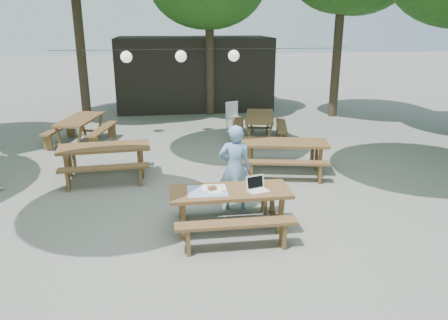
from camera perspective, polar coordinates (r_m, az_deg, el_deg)
name	(u,v)px	position (r m, az deg, el deg)	size (l,w,h in m)	color
ground	(211,213)	(8.20, -1.73, -6.97)	(80.00, 80.00, 0.00)	#60615C
pavilion	(194,73)	(18.06, -3.98, 11.32)	(6.00, 3.00, 2.80)	black
main_picnic_table	(230,210)	(7.39, 0.77, -6.55)	(2.00, 1.58, 0.75)	brown
picnic_table_nw	(105,161)	(10.22, -15.24, -0.17)	(2.05, 1.72, 0.75)	brown
picnic_table_ne	(284,156)	(10.32, 7.81, 0.46)	(2.18, 1.94, 0.75)	brown
picnic_table_far_w	(81,130)	(13.31, -18.19, 3.69)	(1.96, 2.20, 0.75)	brown
picnic_table_far_e	(259,127)	(13.07, 4.65, 4.28)	(1.97, 2.21, 0.75)	brown
woman	(235,168)	(8.08, 1.41, -1.07)	(0.60, 0.39, 1.64)	#6F9CCB
plastic_chair	(235,122)	(14.30, 1.39, 4.98)	(0.57, 0.57, 0.90)	silver
laptop	(257,187)	(7.23, 4.31, -3.52)	(0.39, 0.35, 0.24)	white
tabletop_clutter	(209,190)	(7.21, -2.00, -3.96)	(0.67, 0.57, 0.08)	#3554B7
paper_lanterns	(181,56)	(13.45, -5.59, 13.35)	(9.00, 0.34, 0.38)	black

